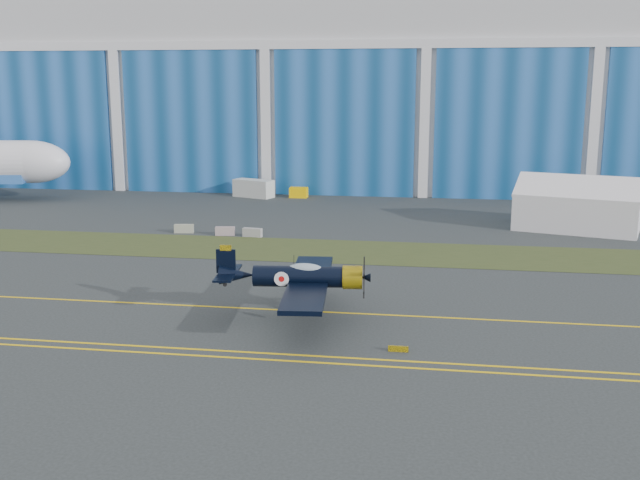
% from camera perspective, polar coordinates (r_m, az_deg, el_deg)
% --- Properties ---
extents(ground, '(260.00, 260.00, 0.00)m').
position_cam_1_polar(ground, '(61.08, -14.47, -3.22)').
color(ground, '#303637').
rests_on(ground, ground).
extents(grass_median, '(260.00, 10.00, 0.02)m').
position_cam_1_polar(grass_median, '(73.74, -10.20, -0.44)').
color(grass_median, '#475128').
rests_on(grass_median, ground).
extents(hangar, '(220.00, 45.70, 30.00)m').
position_cam_1_polar(hangar, '(128.04, -1.85, 11.65)').
color(hangar, silver).
rests_on(hangar, ground).
extents(taxiway_centreline, '(200.00, 0.20, 0.02)m').
position_cam_1_polar(taxiway_centreline, '(56.71, -16.46, -4.50)').
color(taxiway_centreline, yellow).
rests_on(taxiway_centreline, ground).
extents(edge_line_near, '(80.00, 0.20, 0.02)m').
position_cam_1_polar(edge_line_near, '(48.73, -21.24, -7.53)').
color(edge_line_near, yellow).
rests_on(edge_line_near, ground).
extents(edge_line_far, '(80.00, 0.20, 0.02)m').
position_cam_1_polar(edge_line_far, '(49.55, -20.66, -7.16)').
color(edge_line_far, yellow).
rests_on(edge_line_far, ground).
extents(guard_board_right, '(1.20, 0.15, 0.35)m').
position_cam_1_polar(guard_board_right, '(44.76, 5.98, -8.25)').
color(guard_board_right, yellow).
rests_on(guard_board_right, ground).
extents(warbird, '(12.72, 14.85, 4.10)m').
position_cam_1_polar(warbird, '(49.62, -1.62, -2.80)').
color(warbird, black).
rests_on(warbird, ground).
extents(tent, '(14.81, 12.52, 5.90)m').
position_cam_1_polar(tent, '(85.57, 19.12, 2.79)').
color(tent, white).
rests_on(tent, ground).
extents(shipping_container, '(6.01, 4.07, 2.42)m').
position_cam_1_polar(shipping_container, '(103.97, -5.08, 3.94)').
color(shipping_container, silver).
rests_on(shipping_container, ground).
extents(tug, '(2.42, 1.53, 1.41)m').
position_cam_1_polar(tug, '(103.24, -1.64, 3.64)').
color(tug, '#FFC600').
rests_on(tug, ground).
extents(barrier_a, '(2.07, 0.89, 0.90)m').
position_cam_1_polar(barrier_a, '(80.15, -10.32, 0.86)').
color(barrier_a, '#979C84').
rests_on(barrier_a, ground).
extents(barrier_b, '(2.07, 0.91, 0.90)m').
position_cam_1_polar(barrier_b, '(78.17, -7.24, 0.68)').
color(barrier_b, gray).
rests_on(barrier_b, ground).
extents(barrier_c, '(2.07, 0.89, 0.90)m').
position_cam_1_polar(barrier_c, '(77.12, -5.17, 0.57)').
color(barrier_c, '#9A9B99').
rests_on(barrier_c, ground).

